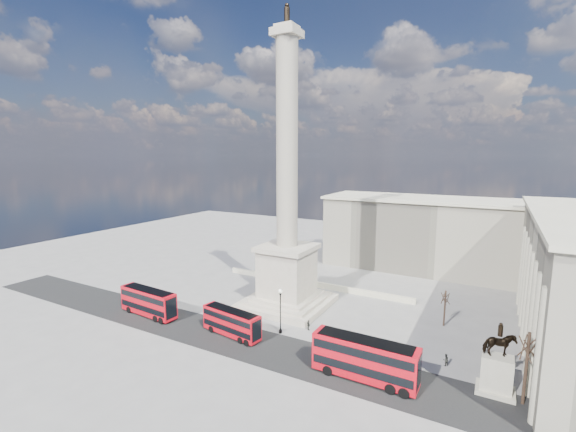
% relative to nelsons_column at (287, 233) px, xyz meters
% --- Properties ---
extents(ground, '(180.00, 180.00, 0.00)m').
position_rel_nelsons_column_xyz_m(ground, '(0.00, -5.00, -12.92)').
color(ground, gray).
rests_on(ground, ground).
extents(asphalt_road, '(120.00, 9.00, 0.01)m').
position_rel_nelsons_column_xyz_m(asphalt_road, '(5.00, -15.00, -12.91)').
color(asphalt_road, '#242424').
rests_on(asphalt_road, ground).
extents(nelsons_column, '(14.00, 14.00, 49.85)m').
position_rel_nelsons_column_xyz_m(nelsons_column, '(0.00, 0.00, 0.00)').
color(nelsons_column, beige).
rests_on(nelsons_column, ground).
extents(balustrade_wall, '(40.00, 0.60, 1.10)m').
position_rel_nelsons_column_xyz_m(balustrade_wall, '(0.00, 11.00, -12.37)').
color(balustrade_wall, beige).
rests_on(balustrade_wall, ground).
extents(building_northeast, '(51.00, 17.00, 16.60)m').
position_rel_nelsons_column_xyz_m(building_northeast, '(20.00, 35.00, -4.59)').
color(building_northeast, beige).
rests_on(building_northeast, ground).
extents(red_bus_a, '(11.18, 3.25, 4.48)m').
position_rel_nelsons_column_xyz_m(red_bus_a, '(-17.77, -14.97, -10.57)').
color(red_bus_a, red).
rests_on(red_bus_a, ground).
extents(red_bus_b, '(9.97, 3.54, 3.96)m').
position_rel_nelsons_column_xyz_m(red_bus_b, '(-1.35, -14.27, -10.84)').
color(red_bus_b, red).
rests_on(red_bus_b, ground).
extents(red_bus_c, '(12.40, 3.08, 5.01)m').
position_rel_nelsons_column_xyz_m(red_bus_c, '(19.16, -15.78, -10.29)').
color(red_bus_c, red).
rests_on(red_bus_c, ground).
extents(victorian_lamp, '(0.58, 0.58, 6.81)m').
position_rel_nelsons_column_xyz_m(victorian_lamp, '(4.45, -10.10, -8.91)').
color(victorian_lamp, black).
rests_on(victorian_lamp, ground).
extents(equestrian_statue, '(3.97, 2.98, 8.27)m').
position_rel_nelsons_column_xyz_m(equestrian_statue, '(32.70, -11.26, -10.04)').
color(equestrian_statue, beige).
rests_on(equestrian_statue, ground).
extents(bare_tree_near, '(1.94, 1.94, 8.48)m').
position_rel_nelsons_column_xyz_m(bare_tree_near, '(35.30, -12.01, -6.23)').
color(bare_tree_near, '#332319').
rests_on(bare_tree_near, ground).
extents(bare_tree_mid, '(1.57, 1.57, 5.97)m').
position_rel_nelsons_column_xyz_m(bare_tree_mid, '(25.45, 4.28, -8.22)').
color(bare_tree_mid, '#332319').
rests_on(bare_tree_mid, ground).
extents(bare_tree_far, '(1.58, 1.58, 6.45)m').
position_rel_nelsons_column_xyz_m(bare_tree_far, '(40.12, 9.77, -7.83)').
color(bare_tree_far, '#332319').
rests_on(bare_tree_far, ground).
extents(pedestrian_walking, '(0.65, 0.49, 1.63)m').
position_rel_nelsons_column_xyz_m(pedestrian_walking, '(16.18, -11.50, -12.10)').
color(pedestrian_walking, '#272923').
rests_on(pedestrian_walking, ground).
extents(pedestrian_standing, '(0.95, 0.94, 1.55)m').
position_rel_nelsons_column_xyz_m(pedestrian_standing, '(27.13, -7.89, -12.14)').
color(pedestrian_standing, '#272923').
rests_on(pedestrian_standing, ground).
extents(pedestrian_crossing, '(0.95, 0.89, 1.57)m').
position_rel_nelsons_column_xyz_m(pedestrian_crossing, '(7.68, -7.19, -12.13)').
color(pedestrian_crossing, '#272923').
rests_on(pedestrian_crossing, ground).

